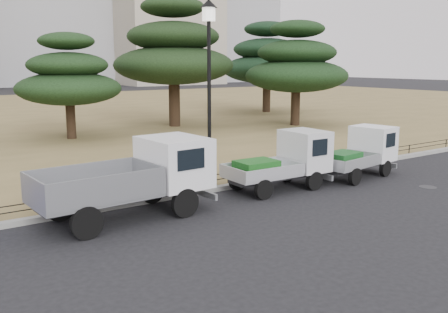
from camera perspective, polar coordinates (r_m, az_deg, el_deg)
ground at (r=14.96m, az=4.39°, el=-6.07°), size 220.00×220.00×0.00m
lawn at (r=42.88m, az=-22.40°, el=4.21°), size 120.00×56.00×0.15m
curb at (r=16.96m, az=-1.16°, el=-3.74°), size 120.00×0.25×0.16m
truck_large at (r=14.18m, az=-10.20°, el=-2.15°), size 5.04×2.26×2.15m
truck_kei_front at (r=17.27m, az=6.93°, el=-0.51°), size 3.74×1.70×1.96m
truck_kei_rear at (r=19.74m, az=15.30°, el=0.45°), size 3.73×1.98×1.86m
street_lamp at (r=16.69m, az=-1.72°, el=10.72°), size 0.55×0.55×6.16m
pipe_fence at (r=16.99m, az=-1.44°, el=-2.47°), size 38.00×0.04×0.40m
manhole at (r=18.94m, az=22.26°, el=-3.25°), size 0.60×0.60×0.01m
pine_center_left at (r=28.73m, az=-17.35°, el=8.57°), size 5.68×5.68×5.78m
pine_center_right at (r=33.18m, az=-5.79°, el=11.77°), size 7.84×7.84×8.31m
pine_east_near at (r=33.88m, az=8.28°, el=10.28°), size 6.83×6.83×6.90m
pine_east_far at (r=42.95m, az=4.95°, el=10.90°), size 7.51×7.51×7.54m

